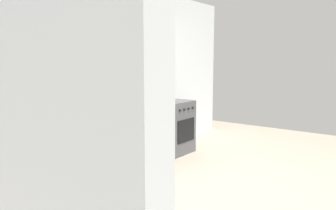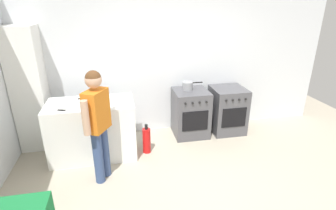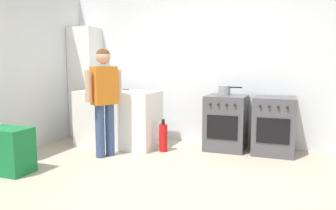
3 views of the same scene
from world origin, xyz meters
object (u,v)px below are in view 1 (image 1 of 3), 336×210
object	(u,v)px
oven_left	(141,134)
fire_extinguisher	(122,171)
oven_right	(171,126)
person	(109,127)
pot	(135,100)
knife_chef	(31,121)
knife_bread	(19,124)
knife_paring	(25,133)

from	to	relation	value
oven_left	fire_extinguisher	distance (m)	1.01
oven_left	oven_right	bearing A→B (deg)	-0.00
person	oven_right	bearing A→B (deg)	24.51
oven_right	pot	world-z (taller)	pot
pot	fire_extinguisher	world-z (taller)	pot
knife_chef	fire_extinguisher	bearing A→B (deg)	-19.85
oven_right	knife_bread	world-z (taller)	knife_bread
fire_extinguisher	knife_paring	bearing A→B (deg)	-173.83
oven_right	fire_extinguisher	distance (m)	1.67
oven_left	knife_bread	size ratio (longest dim) A/B	2.62
oven_left	person	world-z (taller)	person
knife_paring	person	bearing A→B (deg)	-38.27
pot	knife_chef	size ratio (longest dim) A/B	1.19
person	pot	bearing A→B (deg)	36.23
pot	oven_right	bearing A→B (deg)	-4.99
pot	knife_chef	world-z (taller)	pot
oven_left	knife_chef	xyz separation A→B (m)	(-1.77, -0.15, 0.48)
fire_extinguisher	oven_left	bearing A→B (deg)	28.78
oven_left	oven_right	xyz separation A→B (m)	(0.72, -0.00, -0.00)
oven_left	pot	world-z (taller)	pot
oven_right	pot	xyz separation A→B (m)	(-0.77, 0.07, 0.50)
pot	fire_extinguisher	bearing A→B (deg)	-146.44
pot	oven_left	bearing A→B (deg)	-54.02
oven_right	fire_extinguisher	world-z (taller)	oven_right
oven_right	person	size ratio (longest dim) A/B	0.55
knife_chef	person	size ratio (longest dim) A/B	0.20
knife_bread	knife_paring	world-z (taller)	same
person	fire_extinguisher	world-z (taller)	person
oven_left	pot	distance (m)	0.51
pot	person	xyz separation A→B (m)	(-1.50, -1.10, -0.01)
oven_right	knife_bread	bearing A→B (deg)	-175.23
pot	fire_extinguisher	distance (m)	1.21
knife_bread	knife_chef	bearing A→B (deg)	23.85
knife_paring	oven_right	bearing A→B (deg)	12.25
knife_chef	person	distance (m)	0.91
knife_bread	knife_paring	bearing A→B (deg)	-112.22
knife_paring	fire_extinguisher	world-z (taller)	knife_paring
knife_paring	knife_bread	bearing A→B (deg)	67.78
fire_extinguisher	knife_bread	bearing A→B (deg)	166.44
knife_bread	fire_extinguisher	distance (m)	1.29
knife_chef	fire_extinguisher	xyz separation A→B (m)	(0.90, -0.33, -0.69)
knife_bread	knife_chef	xyz separation A→B (m)	(0.16, 0.07, 0.00)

